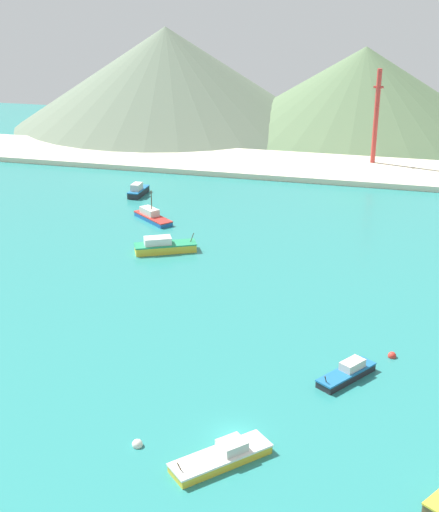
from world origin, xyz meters
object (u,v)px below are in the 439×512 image
(fishing_boat_7, at_px, (347,373))
(buoy_1, at_px, (137,444))
(fishing_boat_3, at_px, (152,216))
(fishing_boat_5, at_px, (164,246))
(buoy_0, at_px, (392,356))
(fishing_boat_4, at_px, (223,456))
(radio_tower, at_px, (376,118))
(fishing_boat_1, at_px, (138,191))

(fishing_boat_7, bearing_deg, buoy_1, -135.94)
(fishing_boat_3, xyz_separation_m, fishing_boat_5, (7.40, -14.62, 0.20))
(buoy_0, bearing_deg, fishing_boat_7, -127.13)
(fishing_boat_5, bearing_deg, fishing_boat_4, -65.06)
(fishing_boat_4, height_order, radio_tower, radio_tower)
(fishing_boat_5, xyz_separation_m, buoy_1, (14.46, -49.00, -0.81))
(buoy_0, relative_size, radio_tower, 0.04)
(fishing_boat_7, bearing_deg, radio_tower, 92.02)
(fishing_boat_1, distance_m, radio_tower, 58.38)
(fishing_boat_3, bearing_deg, radio_tower, 54.01)
(buoy_0, height_order, radio_tower, radio_tower)
(fishing_boat_1, xyz_separation_m, buoy_1, (30.13, -77.92, -0.82))
(fishing_boat_4, distance_m, fishing_boat_5, 54.24)
(fishing_boat_5, xyz_separation_m, radio_tower, (29.10, 64.87, 10.56))
(fishing_boat_7, height_order, buoy_0, fishing_boat_7)
(buoy_1, bearing_deg, fishing_boat_4, -1.24)
(fishing_boat_5, bearing_deg, fishing_boat_1, 118.45)
(fishing_boat_7, xyz_separation_m, buoy_0, (4.62, 6.10, -0.51))
(radio_tower, bearing_deg, fishing_boat_4, -93.12)
(fishing_boat_1, bearing_deg, fishing_boat_4, -63.73)
(radio_tower, bearing_deg, buoy_0, -84.92)
(fishing_boat_4, height_order, fishing_boat_5, fishing_boat_5)
(buoy_0, bearing_deg, fishing_boat_1, 134.16)
(fishing_boat_4, bearing_deg, buoy_0, 59.03)
(fishing_boat_4, xyz_separation_m, radio_tower, (6.22, 114.05, 10.92))
(buoy_0, bearing_deg, buoy_1, -133.89)
(fishing_boat_7, height_order, buoy_1, fishing_boat_7)
(fishing_boat_1, relative_size, radio_tower, 0.30)
(fishing_boat_4, bearing_deg, fishing_boat_7, 61.38)
(fishing_boat_7, bearing_deg, fishing_boat_3, 130.84)
(fishing_boat_1, relative_size, fishing_boat_7, 0.88)
(buoy_0, bearing_deg, fishing_boat_5, 145.58)
(fishing_boat_3, xyz_separation_m, fishing_boat_4, (30.27, -63.80, -0.16))
(fishing_boat_3, distance_m, fishing_boat_4, 70.61)
(buoy_0, xyz_separation_m, radio_tower, (-8.03, 90.31, 11.38))
(fishing_boat_4, relative_size, buoy_0, 9.19)
(fishing_boat_3, relative_size, radio_tower, 0.40)
(buoy_1, bearing_deg, fishing_boat_7, 44.06)
(fishing_boat_1, bearing_deg, fishing_boat_5, -61.55)
(buoy_0, relative_size, buoy_1, 0.95)
(buoy_1, relative_size, radio_tower, 0.05)
(fishing_boat_3, height_order, fishing_boat_7, fishing_boat_3)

